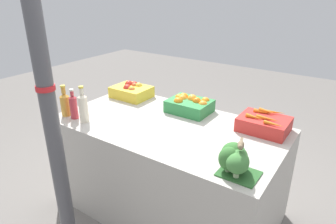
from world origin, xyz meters
name	(u,v)px	position (x,y,z in m)	size (l,w,h in m)	color
ground_plane	(168,206)	(0.00, 0.00, 0.00)	(10.00, 10.00, 0.00)	slate
market_table	(168,168)	(0.00, 0.00, 0.40)	(1.73, 0.94, 0.79)	#B7B2A8
support_pole	(49,106)	(-0.28, -0.79, 1.14)	(0.11, 0.11, 2.27)	#4C4C51
apple_crate	(132,91)	(-0.62, 0.30, 0.85)	(0.34, 0.27, 0.14)	gold
orange_crate	(189,104)	(0.01, 0.31, 0.85)	(0.34, 0.27, 0.14)	#2D8442
carrot_crate	(264,124)	(0.63, 0.30, 0.85)	(0.34, 0.28, 0.14)	red
broccoli_pile	(235,159)	(0.66, -0.31, 0.87)	(0.24, 0.22, 0.16)	#2D602D
juice_bottle_amber	(65,103)	(-0.78, -0.33, 0.89)	(0.07, 0.07, 0.26)	gold
juice_bottle_ruby	(74,106)	(-0.68, -0.33, 0.89)	(0.06, 0.06, 0.24)	#B2333D
juice_bottle_cloudy	(83,107)	(-0.56, -0.33, 0.91)	(0.07, 0.07, 0.29)	beige
sparrow_bird	(241,145)	(0.69, -0.32, 0.97)	(0.06, 0.13, 0.05)	#4C3D2D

